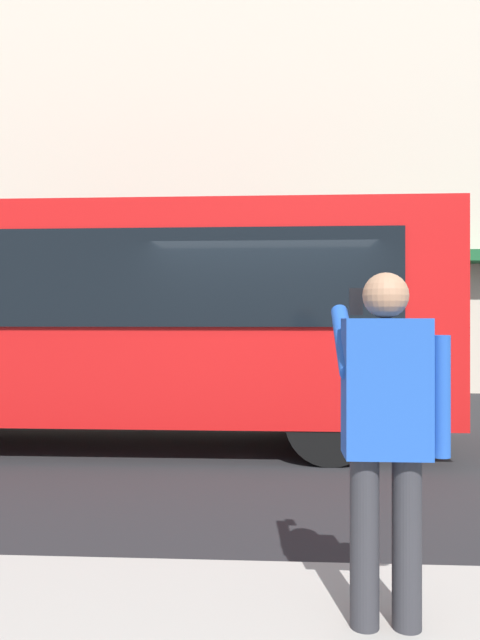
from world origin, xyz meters
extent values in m
plane|color=#232326|center=(0.00, 0.00, 0.00)|extent=(60.00, 60.00, 0.00)
cube|color=beige|center=(0.00, -6.80, 6.00)|extent=(28.00, 0.80, 12.00)
cube|color=#19592D|center=(-3.50, -6.20, 3.00)|extent=(4.40, 1.10, 0.24)
cube|color=red|center=(2.27, -0.69, 1.70)|extent=(9.00, 2.50, 2.60)
cube|color=black|center=(2.27, 0.57, 2.10)|extent=(7.60, 0.06, 1.10)
cylinder|color=black|center=(-0.73, -1.79, 0.50)|extent=(1.00, 0.28, 1.00)
cylinder|color=black|center=(-0.73, 0.41, 0.50)|extent=(1.00, 0.28, 1.00)
cylinder|color=#2D2D33|center=(-0.75, 4.26, 0.56)|extent=(0.14, 0.14, 0.82)
cylinder|color=#2D2D33|center=(-0.55, 4.26, 0.56)|extent=(0.14, 0.14, 0.82)
cube|color=#1E4CAD|center=(-0.65, 4.26, 1.30)|extent=(0.40, 0.24, 0.66)
sphere|color=#A87A5B|center=(-0.65, 4.26, 1.74)|extent=(0.22, 0.22, 0.22)
cylinder|color=#1E4CAD|center=(-0.91, 4.26, 1.26)|extent=(0.09, 0.09, 0.58)
cylinder|color=#1E4CAD|center=(-0.47, 4.10, 1.52)|extent=(0.09, 0.48, 0.37)
cube|color=black|center=(-0.55, 3.96, 1.72)|extent=(0.07, 0.01, 0.14)
camera|label=1|loc=(-0.12, 7.16, 1.62)|focal=33.63mm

